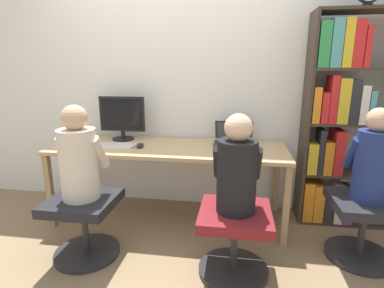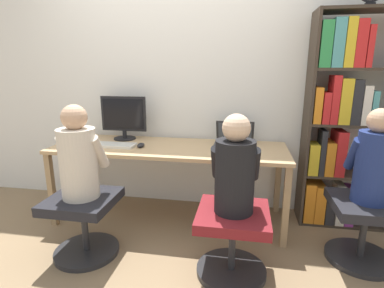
{
  "view_description": "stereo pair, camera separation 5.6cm",
  "coord_description": "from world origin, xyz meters",
  "px_view_note": "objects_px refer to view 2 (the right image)",
  "views": [
    {
      "loc": [
        0.6,
        -2.19,
        1.38
      ],
      "look_at": [
        0.24,
        0.19,
        0.78
      ],
      "focal_mm": 28.0,
      "sensor_mm": 36.0,
      "label": 1
    },
    {
      "loc": [
        0.66,
        -2.18,
        1.38
      ],
      "look_at": [
        0.24,
        0.19,
        0.78
      ],
      "focal_mm": 28.0,
      "sensor_mm": 36.0,
      "label": 2
    }
  ],
  "objects_px": {
    "keyboard": "(110,145)",
    "person_at_monitor": "(78,157)",
    "office_chair_left": "(84,219)",
    "office_chair_side": "(364,225)",
    "desktop_monitor": "(124,118)",
    "laptop": "(234,139)",
    "bookshelf": "(340,126)",
    "office_chair_right": "(232,236)",
    "person_near_shelf": "(374,161)",
    "person_at_laptop": "(235,169)"
  },
  "relations": [
    {
      "from": "keyboard",
      "to": "person_at_monitor",
      "type": "bearing_deg",
      "value": -87.46
    },
    {
      "from": "office_chair_left",
      "to": "office_chair_side",
      "type": "bearing_deg",
      "value": 7.75
    },
    {
      "from": "desktop_monitor",
      "to": "office_chair_left",
      "type": "height_order",
      "value": "desktop_monitor"
    },
    {
      "from": "laptop",
      "to": "keyboard",
      "type": "bearing_deg",
      "value": -166.1
    },
    {
      "from": "desktop_monitor",
      "to": "bookshelf",
      "type": "xyz_separation_m",
      "value": [
        1.97,
        -0.02,
        -0.01
      ]
    },
    {
      "from": "laptop",
      "to": "keyboard",
      "type": "height_order",
      "value": "laptop"
    },
    {
      "from": "keyboard",
      "to": "office_chair_right",
      "type": "distance_m",
      "value": 1.36
    },
    {
      "from": "keyboard",
      "to": "person_at_monitor",
      "type": "height_order",
      "value": "person_at_monitor"
    },
    {
      "from": "desktop_monitor",
      "to": "office_chair_side",
      "type": "bearing_deg",
      "value": -15.93
    },
    {
      "from": "laptop",
      "to": "person_near_shelf",
      "type": "distance_m",
      "value": 1.12
    },
    {
      "from": "bookshelf",
      "to": "person_near_shelf",
      "type": "height_order",
      "value": "bookshelf"
    },
    {
      "from": "laptop",
      "to": "keyboard",
      "type": "distance_m",
      "value": 1.13
    },
    {
      "from": "office_chair_side",
      "to": "laptop",
      "type": "bearing_deg",
      "value": 149.57
    },
    {
      "from": "desktop_monitor",
      "to": "person_near_shelf",
      "type": "bearing_deg",
      "value": -15.8
    },
    {
      "from": "office_chair_right",
      "to": "person_near_shelf",
      "type": "distance_m",
      "value": 1.1
    },
    {
      "from": "person_at_laptop",
      "to": "bookshelf",
      "type": "bearing_deg",
      "value": 45.46
    },
    {
      "from": "person_at_laptop",
      "to": "person_near_shelf",
      "type": "height_order",
      "value": "person_near_shelf"
    },
    {
      "from": "laptop",
      "to": "person_at_laptop",
      "type": "xyz_separation_m",
      "value": [
        0.04,
        -0.88,
        0.01
      ]
    },
    {
      "from": "office_chair_side",
      "to": "office_chair_right",
      "type": "bearing_deg",
      "value": -161.42
    },
    {
      "from": "desktop_monitor",
      "to": "office_chair_side",
      "type": "xyz_separation_m",
      "value": [
        2.05,
        -0.58,
        -0.63
      ]
    },
    {
      "from": "desktop_monitor",
      "to": "office_chair_left",
      "type": "bearing_deg",
      "value": -89.63
    },
    {
      "from": "desktop_monitor",
      "to": "person_near_shelf",
      "type": "distance_m",
      "value": 2.13
    },
    {
      "from": "desktop_monitor",
      "to": "office_chair_left",
      "type": "relative_size",
      "value": 0.93
    },
    {
      "from": "office_chair_right",
      "to": "bookshelf",
      "type": "xyz_separation_m",
      "value": [
        0.86,
        0.88,
        0.62
      ]
    },
    {
      "from": "keyboard",
      "to": "person_at_monitor",
      "type": "distance_m",
      "value": 0.58
    },
    {
      "from": "bookshelf",
      "to": "office_chair_side",
      "type": "relative_size",
      "value": 3.82
    },
    {
      "from": "office_chair_side",
      "to": "person_near_shelf",
      "type": "distance_m",
      "value": 0.48
    },
    {
      "from": "office_chair_right",
      "to": "person_at_monitor",
      "type": "height_order",
      "value": "person_at_monitor"
    },
    {
      "from": "person_at_laptop",
      "to": "office_chair_side",
      "type": "distance_m",
      "value": 1.09
    },
    {
      "from": "office_chair_left",
      "to": "person_at_laptop",
      "type": "height_order",
      "value": "person_at_laptop"
    },
    {
      "from": "person_at_monitor",
      "to": "laptop",
      "type": "bearing_deg",
      "value": 38.23
    },
    {
      "from": "person_at_monitor",
      "to": "person_near_shelf",
      "type": "height_order",
      "value": "person_at_monitor"
    },
    {
      "from": "desktop_monitor",
      "to": "office_chair_side",
      "type": "relative_size",
      "value": 0.93
    },
    {
      "from": "office_chair_left",
      "to": "person_at_monitor",
      "type": "relative_size",
      "value": 0.71
    },
    {
      "from": "laptop",
      "to": "bookshelf",
      "type": "height_order",
      "value": "bookshelf"
    },
    {
      "from": "office_chair_left",
      "to": "office_chair_right",
      "type": "bearing_deg",
      "value": -1.87
    },
    {
      "from": "desktop_monitor",
      "to": "person_at_laptop",
      "type": "relative_size",
      "value": 0.7
    },
    {
      "from": "person_at_laptop",
      "to": "bookshelf",
      "type": "xyz_separation_m",
      "value": [
        0.86,
        0.88,
        0.14
      ]
    },
    {
      "from": "desktop_monitor",
      "to": "keyboard",
      "type": "relative_size",
      "value": 1.0
    },
    {
      "from": "office_chair_right",
      "to": "bookshelf",
      "type": "relative_size",
      "value": 0.26
    },
    {
      "from": "office_chair_left",
      "to": "office_chair_side",
      "type": "distance_m",
      "value": 2.06
    },
    {
      "from": "keyboard",
      "to": "office_chair_side",
      "type": "bearing_deg",
      "value": -8.24
    },
    {
      "from": "laptop",
      "to": "office_chair_left",
      "type": "distance_m",
      "value": 1.44
    },
    {
      "from": "desktop_monitor",
      "to": "person_at_monitor",
      "type": "relative_size",
      "value": 0.67
    },
    {
      "from": "keyboard",
      "to": "person_near_shelf",
      "type": "xyz_separation_m",
      "value": [
        2.07,
        -0.29,
        0.05
      ]
    },
    {
      "from": "keyboard",
      "to": "person_at_laptop",
      "type": "relative_size",
      "value": 0.7
    },
    {
      "from": "office_chair_right",
      "to": "office_chair_side",
      "type": "distance_m",
      "value": 0.98
    },
    {
      "from": "desktop_monitor",
      "to": "office_chair_right",
      "type": "xyz_separation_m",
      "value": [
        1.11,
        -0.9,
        -0.63
      ]
    },
    {
      "from": "office_chair_side",
      "to": "person_near_shelf",
      "type": "bearing_deg",
      "value": 90.0
    },
    {
      "from": "person_at_laptop",
      "to": "bookshelf",
      "type": "distance_m",
      "value": 1.24
    }
  ]
}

